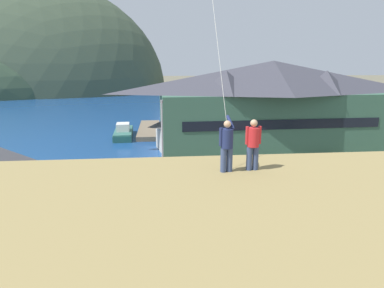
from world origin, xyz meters
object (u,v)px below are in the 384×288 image
Objects in this scene: harbor_lodge at (272,104)px; parked_car_mid_row_center at (88,184)px; storage_shed_waterside at (181,130)px; parked_car_back_row_left at (144,189)px; person_companion at (253,143)px; parked_car_back_row_right at (100,218)px; wharf_dock at (149,130)px; person_kite_flyer at (227,144)px; parked_car_front_row_end at (220,187)px; parking_light_pole at (162,135)px; parked_car_front_row_red at (321,216)px; parked_car_mid_row_far at (208,225)px; storage_shed_near_lot at (5,181)px; parked_car_front_row_silver at (307,178)px; moored_boat_wharfside at (123,132)px; moored_boat_outer_mooring at (172,129)px.

harbor_lodge is 6.76× the size of parked_car_mid_row_center.
parked_car_back_row_left is at bearing -103.77° from storage_shed_waterside.
parked_car_back_row_right is at bearing 128.66° from person_companion.
person_companion is at bearing -83.10° from wharf_dock.
person_kite_flyer reaches higher than parked_car_mid_row_center.
parked_car_front_row_end is (6.38, -27.47, 0.71)m from wharf_dock.
storage_shed_waterside is 11.54m from parking_light_pole.
parked_car_back_row_left is 12.80m from parked_car_front_row_red.
harbor_lodge is 4.29× the size of storage_shed_waterside.
parked_car_back_row_right is 6.77m from parked_car_mid_row_far.
storage_shed_near_lot is 21.23m from parked_car_front_row_red.
parked_car_mid_row_far is 12.10m from parked_car_front_row_silver.
parked_car_back_row_left is (0.46, -27.42, 0.71)m from wharf_dock.
person_kite_flyer is (3.58, -13.65, 6.79)m from parked_car_back_row_left.
moored_boat_wharfside reaches higher than parked_car_mid_row_center.
parked_car_back_row_right is 1.00× the size of parked_car_mid_row_center.
wharf_dock is 27.43m from parked_car_back_row_left.
parked_car_back_row_right is at bearing -107.26° from storage_shed_waterside.
parked_car_back_row_left is 0.59× the size of parking_light_pole.
person_companion is (-9.15, -14.76, 6.78)m from parked_car_front_row_silver.
moored_boat_wharfside is 1.88× the size of parked_car_front_row_red.
parked_car_front_row_end is 2.43× the size of person_companion.
moored_boat_wharfside and moored_boat_outer_mooring have the same top height.
storage_shed_waterside is 21.59m from parked_car_back_row_right.
parked_car_front_row_red is 1.01× the size of parked_car_mid_row_center.
wharf_dock is at bearing 109.66° from parked_car_front_row_red.
parking_light_pole reaches higher than parked_car_back_row_left.
moored_boat_outer_mooring is (3.62, -2.00, 0.37)m from wharf_dock.
harbor_lodge reaches higher than parked_car_front_row_red.
storage_shed_waterside is at bearing -45.44° from moored_boat_wharfside.
harbor_lodge reaches higher than moored_boat_wharfside.
parked_car_front_row_silver is (17.74, -22.66, 0.34)m from moored_boat_wharfside.
parked_car_front_row_silver and parked_car_mid_row_center have the same top height.
parked_car_mid_row_far reaches higher than wharf_dock.
wharf_dock is 1.91× the size of parking_light_pole.
parked_car_front_row_end is at bearing -82.61° from storage_shed_waterside.
parked_car_front_row_red and parked_car_mid_row_center have the same top height.
person_companion reaches higher than parking_light_pole.
parked_car_front_row_red is (11.41, -5.81, 0.00)m from parked_car_back_row_left.
parked_car_front_row_red is 7.95m from parked_car_front_row_end.
parking_light_pole is at bearing 164.23° from parked_car_front_row_silver.
storage_shed_near_lot reaches higher than parked_car_mid_row_far.
parked_car_front_row_silver is 19.20m from person_kite_flyer.
parked_car_front_row_end is (15.27, 1.59, -1.56)m from storage_shed_near_lot.
wharf_dock is 3.22× the size of parked_car_front_row_red.
harbor_lodge is at bearing 37.89° from parking_light_pole.
storage_shed_near_lot is 15.43m from parked_car_front_row_end.
parked_car_mid_row_center is at bearing 138.18° from parked_car_mid_row_far.
wharf_dock is 3.25× the size of parked_car_back_row_right.
storage_shed_waterside is 0.84× the size of moored_boat_outer_mooring.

